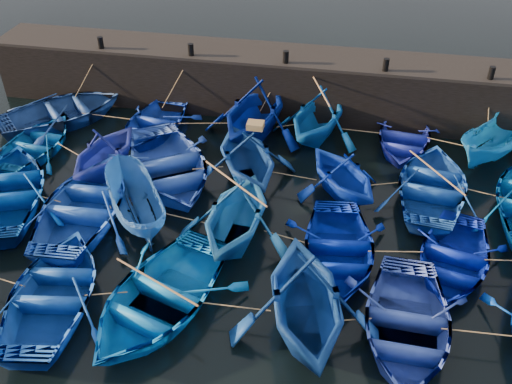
% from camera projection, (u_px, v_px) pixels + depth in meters
% --- Properties ---
extents(ground, '(120.00, 120.00, 0.00)m').
position_uv_depth(ground, '(236.00, 272.00, 17.25)').
color(ground, black).
rests_on(ground, ground).
extents(quay_wall, '(26.00, 2.50, 2.50)m').
position_uv_depth(quay_wall, '(288.00, 84.00, 24.79)').
color(quay_wall, black).
rests_on(quay_wall, ground).
extents(quay_top, '(26.00, 2.50, 0.12)m').
position_uv_depth(quay_top, '(289.00, 55.00, 24.01)').
color(quay_top, black).
rests_on(quay_top, quay_wall).
extents(bollard_0, '(0.24, 0.24, 0.50)m').
position_uv_depth(bollard_0, '(101.00, 43.00, 24.33)').
color(bollard_0, black).
rests_on(bollard_0, quay_top).
extents(bollard_1, '(0.24, 0.24, 0.50)m').
position_uv_depth(bollard_1, '(191.00, 50.00, 23.72)').
color(bollard_1, black).
rests_on(bollard_1, quay_top).
extents(bollard_2, '(0.24, 0.24, 0.50)m').
position_uv_depth(bollard_2, '(286.00, 57.00, 23.11)').
color(bollard_2, black).
rests_on(bollard_2, quay_top).
extents(bollard_3, '(0.24, 0.24, 0.50)m').
position_uv_depth(bollard_3, '(386.00, 65.00, 22.51)').
color(bollard_3, black).
rests_on(bollard_3, quay_top).
extents(bollard_4, '(0.24, 0.24, 0.50)m').
position_uv_depth(bollard_4, '(492.00, 73.00, 21.90)').
color(bollard_4, black).
rests_on(bollard_4, quay_top).
extents(boat_0, '(6.52, 6.50, 1.11)m').
position_uv_depth(boat_0, '(62.00, 111.00, 24.25)').
color(boat_0, navy).
rests_on(boat_0, ground).
extents(boat_1, '(3.69, 4.81, 0.93)m').
position_uv_depth(boat_1, '(153.00, 123.00, 23.59)').
color(boat_1, '#102E99').
rests_on(boat_1, ground).
extents(boat_2, '(5.06, 5.56, 2.52)m').
position_uv_depth(boat_2, '(255.00, 110.00, 22.88)').
color(boat_2, navy).
rests_on(boat_2, ground).
extents(boat_3, '(4.69, 5.08, 2.21)m').
position_uv_depth(boat_3, '(318.00, 114.00, 22.88)').
color(boat_3, '#0A56B3').
rests_on(boat_3, ground).
extents(boat_4, '(3.54, 4.65, 0.90)m').
position_uv_depth(boat_4, '(403.00, 137.00, 22.71)').
color(boat_4, '#1B289A').
rests_on(boat_4, ground).
extents(boat_5, '(3.60, 4.11, 1.55)m').
position_uv_depth(boat_5, '(493.00, 144.00, 21.71)').
color(boat_5, blue).
rests_on(boat_5, ground).
extents(boat_6, '(3.48, 4.54, 0.88)m').
position_uv_depth(boat_6, '(37.00, 143.00, 22.39)').
color(boat_6, '#075295').
rests_on(boat_6, ground).
extents(boat_7, '(3.90, 4.31, 1.97)m').
position_uv_depth(boat_7, '(104.00, 151.00, 20.93)').
color(boat_7, navy).
rests_on(boat_7, ground).
extents(boat_8, '(6.49, 6.99, 1.18)m').
position_uv_depth(boat_8, '(168.00, 166.00, 20.84)').
color(boat_8, blue).
rests_on(boat_8, ground).
extents(boat_9, '(5.37, 5.63, 2.30)m').
position_uv_depth(boat_9, '(247.00, 155.00, 20.37)').
color(boat_9, navy).
rests_on(boat_9, ground).
extents(boat_10, '(4.70, 4.79, 1.91)m').
position_uv_depth(boat_10, '(343.00, 173.00, 19.81)').
color(boat_10, '#072AAC').
rests_on(boat_10, ground).
extents(boat_11, '(4.18, 5.45, 1.05)m').
position_uv_depth(boat_11, '(433.00, 185.00, 19.98)').
color(boat_11, '#1244A5').
rests_on(boat_11, ground).
extents(boat_13, '(5.68, 6.58, 1.15)m').
position_uv_depth(boat_13, '(8.00, 190.00, 19.65)').
color(boat_13, navy).
rests_on(boat_13, ground).
extents(boat_14, '(4.25, 5.72, 1.14)m').
position_uv_depth(boat_14, '(86.00, 205.00, 19.01)').
color(boat_14, blue).
rests_on(boat_14, ground).
extents(boat_15, '(3.61, 4.23, 1.58)m').
position_uv_depth(boat_15, '(135.00, 204.00, 18.69)').
color(boat_15, '#21589D').
rests_on(boat_15, ground).
extents(boat_16, '(4.04, 4.58, 2.26)m').
position_uv_depth(boat_16, '(236.00, 213.00, 17.75)').
color(boat_16, blue).
rests_on(boat_16, ground).
extents(boat_17, '(3.84, 4.97, 0.95)m').
position_uv_depth(boat_17, '(338.00, 249.00, 17.38)').
color(boat_17, '#001993').
rests_on(boat_17, ground).
extents(boat_18, '(3.99, 4.93, 0.90)m').
position_uv_depth(boat_18, '(453.00, 258.00, 17.10)').
color(boat_18, '#041999').
rests_on(boat_18, ground).
extents(boat_21, '(4.25, 5.42, 1.02)m').
position_uv_depth(boat_21, '(55.00, 292.00, 15.91)').
color(boat_21, '#0D3E95').
rests_on(boat_21, ground).
extents(boat_22, '(5.28, 6.27, 1.11)m').
position_uv_depth(boat_22, '(158.00, 296.00, 15.72)').
color(boat_22, blue).
rests_on(boat_22, ground).
extents(boat_23, '(5.10, 5.56, 2.47)m').
position_uv_depth(boat_23, '(305.00, 298.00, 14.76)').
color(boat_23, navy).
rests_on(boat_23, ground).
extents(boat_24, '(3.64, 4.99, 1.01)m').
position_uv_depth(boat_24, '(406.00, 325.00, 14.98)').
color(boat_24, '#2B45AD').
rests_on(boat_24, ground).
extents(wooden_crate, '(0.57, 0.45, 0.23)m').
position_uv_depth(wooden_crate, '(255.00, 125.00, 19.57)').
color(wooden_crate, olive).
rests_on(wooden_crate, boat_9).
extents(mooring_ropes, '(17.67, 11.76, 2.10)m').
position_uv_depth(mooring_ropes, '(262.00, 159.00, 20.72)').
color(mooring_ropes, tan).
rests_on(mooring_ropes, ground).
extents(loose_oars, '(10.03, 12.23, 1.27)m').
position_uv_depth(loose_oars, '(297.00, 172.00, 18.57)').
color(loose_oars, '#99724C').
rests_on(loose_oars, ground).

